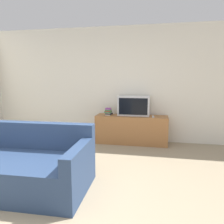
# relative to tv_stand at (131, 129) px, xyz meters

# --- Properties ---
(ground_plane) EXTENTS (14.00, 14.00, 0.00)m
(ground_plane) POSITION_rel_tv_stand_xyz_m (-0.43, -2.76, -0.31)
(ground_plane) COLOR gray
(wall_back) EXTENTS (9.00, 0.06, 2.60)m
(wall_back) POSITION_rel_tv_stand_xyz_m (-0.43, 0.27, 0.99)
(wall_back) COLOR silver
(wall_back) RESTS_ON ground_plane
(tv_stand) EXTENTS (1.58, 0.44, 0.62)m
(tv_stand) POSITION_rel_tv_stand_xyz_m (0.00, 0.00, 0.00)
(tv_stand) COLOR #9E6638
(tv_stand) RESTS_ON ground_plane
(television) EXTENTS (0.70, 0.32, 0.44)m
(television) POSITION_rel_tv_stand_xyz_m (0.04, 0.06, 0.53)
(television) COLOR silver
(television) RESTS_ON tv_stand
(couch) EXTENTS (2.08, 1.05, 0.81)m
(couch) POSITION_rel_tv_stand_xyz_m (-1.34, -2.29, -0.04)
(couch) COLOR navy
(couch) RESTS_ON ground_plane
(book_stack) EXTENTS (0.18, 0.20, 0.16)m
(book_stack) POSITION_rel_tv_stand_xyz_m (-0.53, -0.00, 0.39)
(book_stack) COLOR silver
(book_stack) RESTS_ON tv_stand
(remote_on_stand) EXTENTS (0.05, 0.17, 0.02)m
(remote_on_stand) POSITION_rel_tv_stand_xyz_m (0.47, -0.09, 0.32)
(remote_on_stand) COLOR #B7B7B7
(remote_on_stand) RESTS_ON tv_stand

